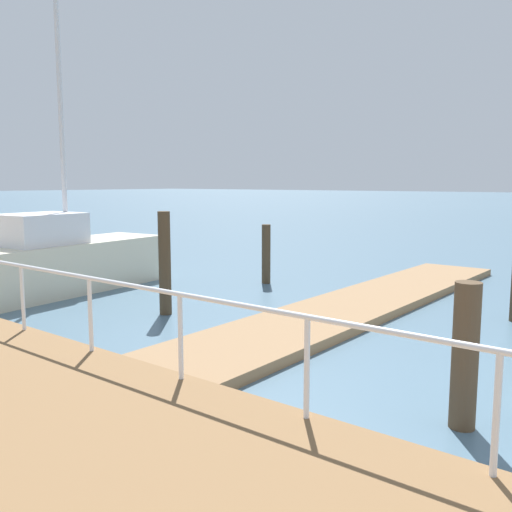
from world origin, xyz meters
TOP-DOWN VIEW (x-y plane):
  - floating_dock at (3.03, 7.24)m, footprint 13.06×2.00m
  - boardwalk_railing at (-3.15, 7.24)m, footprint 0.06×23.65m
  - dock_piling_2 at (4.33, 10.73)m, footprint 0.24×0.24m
  - dock_piling_3 at (0.14, 10.21)m, footprint 0.26×0.26m
  - dock_piling_4 at (-1.51, 3.48)m, footprint 0.30×0.30m
  - moored_boat_1 at (0.25, 14.12)m, footprint 5.43×2.33m

SIDE VIEW (x-z plane):
  - floating_dock at x=3.03m, z-range 0.00..0.18m
  - moored_boat_1 at x=0.25m, z-range -3.46..5.08m
  - dock_piling_2 at x=4.33m, z-range 0.00..1.63m
  - dock_piling_4 at x=-1.51m, z-range 0.00..1.68m
  - dock_piling_3 at x=0.14m, z-range 0.00..2.18m
  - boardwalk_railing at x=-3.15m, z-range 0.71..1.79m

